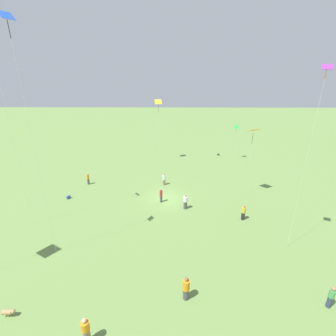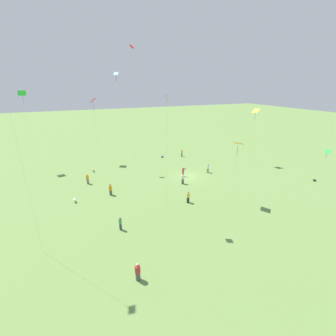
{
  "view_description": "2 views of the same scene",
  "coord_description": "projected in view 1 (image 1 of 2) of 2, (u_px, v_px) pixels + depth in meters",
  "views": [
    {
      "loc": [
        24.21,
        0.74,
        12.86
      ],
      "look_at": [
        3.15,
        0.38,
        5.1
      ],
      "focal_mm": 24.0,
      "sensor_mm": 36.0,
      "label": 1
    },
    {
      "loc": [
        17.33,
        31.54,
        14.98
      ],
      "look_at": [
        5.01,
        2.66,
        3.22
      ],
      "focal_mm": 24.0,
      "sensor_mm": 36.0,
      "label": 2
    }
  ],
  "objects": [
    {
      "name": "person_6",
      "position": [
        86.0,
        331.0,
        11.69
      ],
      "size": [
        0.6,
        0.6,
        1.73
      ],
      "rotation": [
        0.0,
        0.0,
        5.35
      ],
      "color": "#847056",
      "rests_on": "ground_plane"
    },
    {
      "name": "kite_8",
      "position": [
        158.0,
        104.0,
        37.47
      ],
      "size": [
        1.1,
        1.27,
        10.66
      ],
      "rotation": [
        0.0,
        0.0,
        0.97
      ],
      "color": "yellow",
      "rests_on": "ground_plane"
    },
    {
      "name": "person_1",
      "position": [
        161.0,
        195.0,
        26.07
      ],
      "size": [
        0.35,
        0.35,
        1.7
      ],
      "rotation": [
        0.0,
        0.0,
        1.54
      ],
      "color": "#4C4C51",
      "rests_on": "ground_plane"
    },
    {
      "name": "picnic_bag_1",
      "position": [
        218.0,
        155.0,
        43.99
      ],
      "size": [
        0.47,
        0.46,
        0.28
      ],
      "rotation": [
        0.0,
        0.0,
        2.59
      ],
      "color": "#262628",
      "rests_on": "ground_plane"
    },
    {
      "name": "ground_plane",
      "position": [
        165.0,
        198.0,
        27.17
      ],
      "size": [
        240.0,
        240.0,
        0.0
      ],
      "primitive_type": "plane",
      "color": "#6B8E47"
    },
    {
      "name": "person_8",
      "position": [
        88.0,
        179.0,
        30.84
      ],
      "size": [
        0.37,
        0.37,
        1.6
      ],
      "rotation": [
        0.0,
        0.0,
        6.21
      ],
      "color": "#4C4C51",
      "rests_on": "ground_plane"
    },
    {
      "name": "person_7",
      "position": [
        164.0,
        179.0,
        30.68
      ],
      "size": [
        0.45,
        0.45,
        1.63
      ],
      "rotation": [
        0.0,
        0.0,
        4.62
      ],
      "color": "#847056",
      "rests_on": "ground_plane"
    },
    {
      "name": "picnic_bag_0",
      "position": [
        69.0,
        197.0,
        27.09
      ],
      "size": [
        0.48,
        0.42,
        0.37
      ],
      "rotation": [
        0.0,
        0.0,
        2.52
      ],
      "color": "#33518C",
      "rests_on": "ground_plane"
    },
    {
      "name": "kite_0",
      "position": [
        253.0,
        132.0,
        25.5
      ],
      "size": [
        1.58,
        1.6,
        8.32
      ],
      "rotation": [
        0.0,
        0.0,
        4.43
      ],
      "color": "orange",
      "rests_on": "ground_plane"
    },
    {
      "name": "kite_4",
      "position": [
        323.0,
        87.0,
        14.61
      ],
      "size": [
        0.72,
        0.77,
        14.16
      ],
      "rotation": [
        0.0,
        0.0,
        0.38
      ],
      "color": "purple",
      "rests_on": "ground_plane"
    },
    {
      "name": "person_2",
      "position": [
        243.0,
        212.0,
        22.66
      ],
      "size": [
        0.51,
        0.51,
        1.64
      ],
      "rotation": [
        0.0,
        0.0,
        6.0
      ],
      "color": "#232328",
      "rests_on": "ground_plane"
    },
    {
      "name": "person_0",
      "position": [
        186.0,
        288.0,
        14.14
      ],
      "size": [
        0.56,
        0.56,
        1.72
      ],
      "rotation": [
        0.0,
        0.0,
        1.29
      ],
      "color": "#4C4C51",
      "rests_on": "ground_plane"
    },
    {
      "name": "person_5",
      "position": [
        331.0,
        297.0,
        13.62
      ],
      "size": [
        0.47,
        0.47,
        1.58
      ],
      "rotation": [
        0.0,
        0.0,
        2.34
      ],
      "color": "#333D5B",
      "rests_on": "ground_plane"
    },
    {
      "name": "kite_6",
      "position": [
        236.0,
        128.0,
        39.67
      ],
      "size": [
        0.62,
        0.83,
        6.31
      ],
      "rotation": [
        0.0,
        0.0,
        0.6
      ],
      "color": "green",
      "rests_on": "ground_plane"
    },
    {
      "name": "person_3",
      "position": [
        185.0,
        202.0,
        24.7
      ],
      "size": [
        0.65,
        0.65,
        1.7
      ],
      "rotation": [
        0.0,
        0.0,
        0.98
      ],
      "color": "#4C4C51",
      "rests_on": "ground_plane"
    },
    {
      "name": "kite_5",
      "position": [
        11.0,
        40.0,
        13.09
      ],
      "size": [
        0.95,
        0.9,
        16.85
      ],
      "rotation": [
        0.0,
        0.0,
        1.78
      ],
      "color": "blue",
      "rests_on": "ground_plane"
    },
    {
      "name": "dog_1",
      "position": [
        9.0,
        312.0,
        13.21
      ],
      "size": [
        0.3,
        0.76,
        0.5
      ],
      "rotation": [
        0.0,
        0.0,
        0.04
      ],
      "color": "tan",
      "rests_on": "ground_plane"
    }
  ]
}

